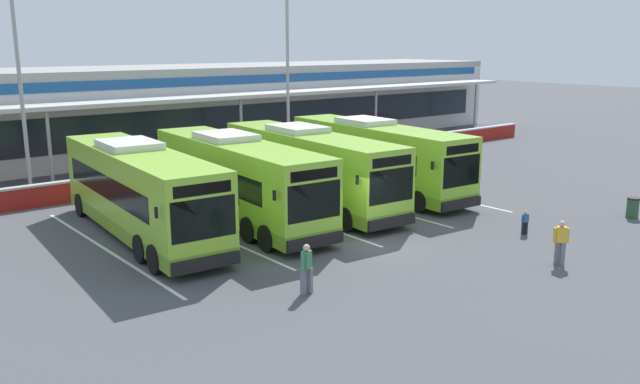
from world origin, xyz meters
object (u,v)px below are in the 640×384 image
object	(u,v)px
coach_bus_leftmost	(140,193)
pedestrian_in_dark_coat	(561,241)
coach_bus_centre	(309,169)
lamp_post_west	(19,72)
coach_bus_left_centre	(237,181)
coach_bus_right_centre	(376,158)
pedestrian_near_bin	(307,267)
pedestrian_child	(525,222)
lamp_post_centre	(288,65)
litter_bin	(633,208)

from	to	relation	value
coach_bus_leftmost	pedestrian_in_dark_coat	bearing A→B (deg)	-52.06
coach_bus_centre	lamp_post_west	xyz separation A→B (m)	(-9.77, 10.91, 4.50)
lamp_post_west	coach_bus_left_centre	bearing A→B (deg)	-62.79
coach_bus_right_centre	pedestrian_near_bin	size ratio (longest dim) A/B	7.60
coach_bus_centre	lamp_post_west	world-z (taller)	lamp_post_west
coach_bus_leftmost	pedestrian_near_bin	size ratio (longest dim) A/B	7.60
coach_bus_left_centre	pedestrian_child	xyz separation A→B (m)	(7.92, -9.34, -1.24)
coach_bus_centre	lamp_post_centre	size ratio (longest dim) A/B	1.12
coach_bus_left_centre	pedestrian_in_dark_coat	bearing A→B (deg)	-65.54
pedestrian_child	litter_bin	xyz separation A→B (m)	(6.03, -1.53, -0.07)
pedestrian_child	pedestrian_near_bin	distance (m)	10.96
coach_bus_leftmost	pedestrian_child	world-z (taller)	coach_bus_leftmost
pedestrian_in_dark_coat	coach_bus_leftmost	bearing A→B (deg)	127.94
coach_bus_left_centre	lamp_post_centre	world-z (taller)	lamp_post_centre
coach_bus_right_centre	pedestrian_child	size ratio (longest dim) A/B	12.25
coach_bus_leftmost	coach_bus_right_centre	bearing A→B (deg)	-0.35
coach_bus_centre	lamp_post_west	size ratio (longest dim) A/B	1.12
coach_bus_left_centre	pedestrian_in_dark_coat	world-z (taller)	coach_bus_left_centre
coach_bus_left_centre	pedestrian_near_bin	world-z (taller)	coach_bus_left_centre
pedestrian_near_bin	coach_bus_left_centre	bearing A→B (deg)	71.10
pedestrian_in_dark_coat	lamp_post_west	distance (m)	26.49
pedestrian_in_dark_coat	coach_bus_centre	bearing A→B (deg)	96.93
pedestrian_in_dark_coat	lamp_post_centre	world-z (taller)	lamp_post_centre
coach_bus_centre	pedestrian_near_bin	bearing A→B (deg)	-128.48
coach_bus_leftmost	lamp_post_centre	xyz separation A→B (m)	(14.60, 9.77, 4.50)
coach_bus_left_centre	pedestrian_in_dark_coat	distance (m)	13.55
coach_bus_centre	pedestrian_near_bin	size ratio (longest dim) A/B	7.60
coach_bus_right_centre	pedestrian_in_dark_coat	size ratio (longest dim) A/B	7.60
pedestrian_child	litter_bin	size ratio (longest dim) A/B	1.08
coach_bus_right_centre	coach_bus_leftmost	bearing A→B (deg)	179.65
coach_bus_right_centre	pedestrian_in_dark_coat	bearing A→B (deg)	-103.97
coach_bus_leftmost	coach_bus_right_centre	world-z (taller)	same
coach_bus_left_centre	coach_bus_right_centre	distance (m)	8.75
coach_bus_left_centre	coach_bus_right_centre	bearing A→B (deg)	2.15
pedestrian_in_dark_coat	pedestrian_child	bearing A→B (deg)	52.04
coach_bus_centre	pedestrian_child	bearing A→B (deg)	-67.96
litter_bin	lamp_post_west	bearing A→B (deg)	131.87
pedestrian_near_bin	litter_bin	xyz separation A→B (m)	(16.97, -2.05, -0.41)
coach_bus_left_centre	pedestrian_in_dark_coat	xyz separation A→B (m)	(5.60, -12.31, -0.91)
coach_bus_leftmost	coach_bus_right_centre	xyz separation A→B (m)	(13.06, -0.08, 0.00)
coach_bus_centre	pedestrian_in_dark_coat	world-z (taller)	coach_bus_centre
coach_bus_centre	litter_bin	distance (m)	14.83
pedestrian_child	lamp_post_west	distance (m)	25.16
coach_bus_centre	pedestrian_in_dark_coat	xyz separation A→B (m)	(1.51, -12.44, -0.91)
coach_bus_left_centre	coach_bus_centre	distance (m)	4.09
pedestrian_near_bin	lamp_post_centre	size ratio (longest dim) A/B	0.15
coach_bus_left_centre	coach_bus_leftmost	bearing A→B (deg)	174.60
coach_bus_left_centre	litter_bin	xyz separation A→B (m)	(13.95, -10.86, -1.32)
coach_bus_right_centre	lamp_post_west	world-z (taller)	lamp_post_west
coach_bus_right_centre	lamp_post_west	xyz separation A→B (m)	(-14.42, 10.71, 4.50)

